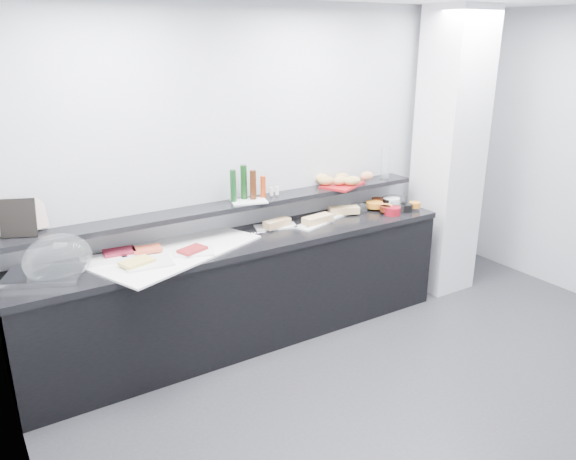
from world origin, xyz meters
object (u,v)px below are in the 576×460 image
cloche_base (44,276)px  sandwich_plate_mid (314,224)px  framed_print (18,218)px  condiment_tray (249,201)px  carafe (385,164)px  bread_tray (342,185)px

cloche_base → sandwich_plate_mid: cloche_base is taller
framed_print → condiment_tray: framed_print is taller
sandwich_plate_mid → carafe: size_ratio=1.23×
sandwich_plate_mid → condiment_tray: 0.61m
carafe → condiment_tray: bearing=-179.9°
condiment_tray → sandwich_plate_mid: bearing=0.7°
framed_print → carafe: bearing=20.3°
cloche_base → framed_print: (-0.08, 0.21, 0.36)m
sandwich_plate_mid → cloche_base: bearing=160.7°
bread_tray → carafe: size_ratio=1.28×
sandwich_plate_mid → framed_print: bearing=155.5°
sandwich_plate_mid → bread_tray: bearing=2.5°
sandwich_plate_mid → carafe: (0.90, 0.15, 0.39)m
cloche_base → bread_tray: 2.59m
sandwich_plate_mid → carafe: carafe is taller
cloche_base → bread_tray: size_ratio=1.27×
cloche_base → sandwich_plate_mid: size_ratio=1.33×
cloche_base → condiment_tray: bearing=29.0°
framed_print → condiment_tray: (1.70, -0.09, -0.12)m
framed_print → bread_tray: (2.65, -0.08, -0.12)m
cloche_base → condiment_tray: size_ratio=1.73×
cloche_base → sandwich_plate_mid: bearing=23.9°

